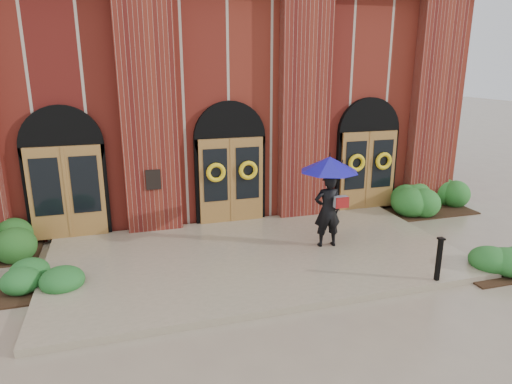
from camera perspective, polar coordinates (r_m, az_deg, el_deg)
name	(u,v)px	position (r m, az deg, el deg)	size (l,w,h in m)	color
ground	(258,262)	(11.38, 0.29, -8.69)	(90.00, 90.00, 0.00)	gray
landing	(257,256)	(11.48, 0.07, -8.05)	(10.00, 5.30, 0.15)	gray
church_building	(195,94)	(18.97, -7.66, 12.04)	(16.20, 12.53, 7.00)	maroon
man_with_umbrella	(329,184)	(11.56, 9.09, 0.96)	(1.60, 1.60, 2.35)	black
metal_post	(439,258)	(10.70, 21.90, -7.68)	(0.14, 0.14, 0.99)	black
hedge_wall_right	(419,199)	(15.78, 19.65, -0.88)	(3.35, 1.34, 0.86)	#225F21
hedge_front_left	(31,279)	(11.06, -26.29, -9.76)	(1.45, 1.25, 0.51)	#1D5520
hedge_front_right	(490,259)	(12.18, 27.17, -7.42)	(1.58, 1.36, 0.56)	#1F5720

